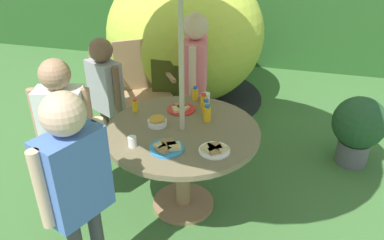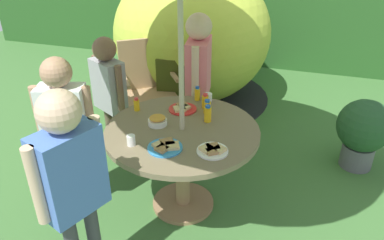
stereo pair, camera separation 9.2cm
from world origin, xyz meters
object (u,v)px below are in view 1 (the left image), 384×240
(wooden_chair, at_px, (143,84))
(child_in_blue_shirt, at_px, (75,175))
(plate_front_edge, at_px, (167,147))
(child_in_grey_shirt, at_px, (105,86))
(plate_mid_right, at_px, (181,108))
(dome_tent, at_px, (186,34))
(child_in_white_shirt, at_px, (63,120))
(plate_far_left, at_px, (214,150))
(snack_bowl, at_px, (157,121))
(juice_bottle_far_right, at_px, (204,101))
(juice_bottle_center_back, at_px, (207,114))
(potted_plant, at_px, (358,127))
(cup_near, at_px, (206,97))
(juice_bottle_near_right, at_px, (195,94))
(garden_table, at_px, (182,145))
(child_in_pink_shirt, at_px, (195,68))
(cup_far, at_px, (132,142))
(juice_bottle_center_front, at_px, (135,106))

(wooden_chair, distance_m, child_in_blue_shirt, 1.89)
(plate_front_edge, bearing_deg, child_in_grey_shirt, 137.80)
(child_in_blue_shirt, distance_m, plate_mid_right, 1.17)
(dome_tent, xyz_separation_m, child_in_white_shirt, (-0.27, -2.21, -0.01))
(child_in_white_shirt, bearing_deg, plate_far_left, -15.69)
(plate_far_left, bearing_deg, dome_tent, 110.15)
(plate_front_edge, bearing_deg, snack_bowl, 120.69)
(dome_tent, height_order, plate_far_left, dome_tent)
(juice_bottle_far_right, height_order, juice_bottle_center_back, juice_bottle_center_back)
(potted_plant, relative_size, child_in_grey_shirt, 0.56)
(child_in_white_shirt, distance_m, cup_near, 1.12)
(juice_bottle_near_right, bearing_deg, cup_near, 1.15)
(wooden_chair, bearing_deg, garden_table, -90.00)
(wooden_chair, relative_size, juice_bottle_far_right, 8.09)
(plate_front_edge, height_order, cup_near, cup_near)
(potted_plant, height_order, plate_far_left, plate_far_left)
(child_in_pink_shirt, relative_size, juice_bottle_near_right, 11.29)
(garden_table, relative_size, dome_tent, 0.50)
(child_in_pink_shirt, height_order, juice_bottle_center_back, child_in_pink_shirt)
(child_in_white_shirt, bearing_deg, snack_bowl, 5.31)
(wooden_chair, bearing_deg, child_in_white_shirt, -129.96)
(juice_bottle_far_right, bearing_deg, cup_far, -115.93)
(dome_tent, xyz_separation_m, plate_mid_right, (0.44, -1.69, -0.08))
(potted_plant, bearing_deg, juice_bottle_far_right, -154.94)
(snack_bowl, distance_m, juice_bottle_center_front, 0.29)
(child_in_white_shirt, xyz_separation_m, snack_bowl, (0.61, 0.24, -0.05))
(plate_mid_right, bearing_deg, child_in_grey_shirt, 167.34)
(plate_front_edge, bearing_deg, cup_near, 83.63)
(dome_tent, bearing_deg, cup_near, -78.93)
(wooden_chair, xyz_separation_m, dome_tent, (0.16, 0.99, 0.24))
(child_in_grey_shirt, bearing_deg, cup_far, -24.42)
(juice_bottle_near_right, height_order, juice_bottle_center_back, juice_bottle_center_back)
(snack_bowl, bearing_deg, cup_far, -102.06)
(dome_tent, bearing_deg, plate_front_edge, -87.92)
(dome_tent, xyz_separation_m, child_in_grey_shirt, (-0.29, -1.53, -0.05))
(garden_table, height_order, dome_tent, dome_tent)
(child_in_pink_shirt, xyz_separation_m, juice_bottle_center_back, (0.26, -0.65, -0.09))
(garden_table, height_order, potted_plant, garden_table)
(child_in_white_shirt, relative_size, juice_bottle_center_front, 11.57)
(child_in_grey_shirt, relative_size, juice_bottle_center_front, 10.99)
(plate_far_left, bearing_deg, snack_bowl, 154.06)
(juice_bottle_center_back, bearing_deg, garden_table, -131.81)
(dome_tent, height_order, juice_bottle_near_right, dome_tent)
(juice_bottle_center_back, height_order, cup_far, juice_bottle_center_back)
(child_in_pink_shirt, bearing_deg, juice_bottle_center_back, 13.70)
(juice_bottle_center_front, height_order, cup_far, juice_bottle_center_front)
(child_in_grey_shirt, bearing_deg, juice_bottle_near_right, 31.84)
(plate_far_left, bearing_deg, child_in_blue_shirt, -134.91)
(snack_bowl, distance_m, cup_near, 0.55)
(cup_near, bearing_deg, juice_bottle_center_back, -75.53)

